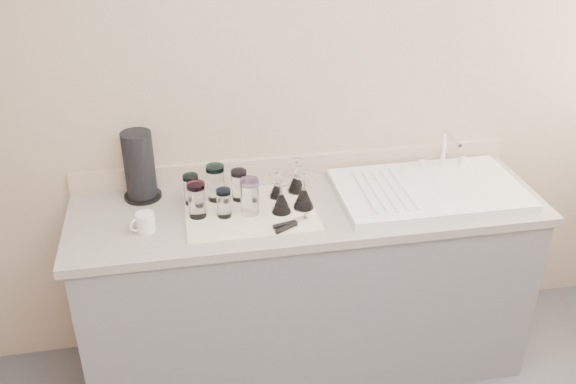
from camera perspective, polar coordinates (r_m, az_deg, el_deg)
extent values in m
cube|color=tan|center=(2.90, 0.71, 7.82)|extent=(3.50, 0.04, 2.50)
cube|color=slate|center=(3.05, 1.71, -8.77)|extent=(2.00, 0.60, 0.86)
cube|color=gray|center=(2.80, 1.85, -1.47)|extent=(2.06, 0.62, 0.04)
cube|color=white|center=(2.94, 12.42, 0.18)|extent=(0.82, 0.50, 0.03)
cylinder|color=silver|center=(3.10, 13.68, 3.90)|extent=(0.02, 0.02, 0.18)
cylinder|color=silver|center=(3.01, 14.44, 4.64)|extent=(0.02, 0.16, 0.02)
cylinder|color=silver|center=(3.10, 11.83, 2.62)|extent=(0.03, 0.03, 0.04)
cylinder|color=silver|center=(3.17, 15.20, 2.87)|extent=(0.03, 0.03, 0.04)
cube|color=white|center=(2.73, -3.37, -1.74)|extent=(0.55, 0.42, 0.01)
cylinder|color=white|center=(2.79, -8.57, 0.09)|extent=(0.06, 0.06, 0.12)
cylinder|color=teal|center=(2.76, -8.67, 1.31)|extent=(0.07, 0.07, 0.02)
cylinder|color=white|center=(2.80, -6.43, 0.64)|extent=(0.08, 0.08, 0.14)
cylinder|color=#33CFC1|center=(2.76, -6.52, 2.11)|extent=(0.08, 0.08, 0.02)
cylinder|color=white|center=(2.79, -4.36, 0.46)|extent=(0.07, 0.07, 0.12)
cylinder|color=#5F44A3|center=(2.76, -4.41, 1.72)|extent=(0.07, 0.07, 0.02)
cylinder|color=white|center=(2.68, -8.09, -0.88)|extent=(0.07, 0.07, 0.13)
cylinder|color=#EE2D8D|center=(2.65, -8.20, 0.56)|extent=(0.08, 0.08, 0.02)
cylinder|color=white|center=(2.68, -5.70, -1.13)|extent=(0.06, 0.06, 0.11)
cylinder|color=blue|center=(2.65, -5.77, 0.04)|extent=(0.06, 0.06, 0.02)
cylinder|color=white|center=(2.68, -3.41, -0.61)|extent=(0.08, 0.08, 0.14)
cylinder|color=#A886C9|center=(2.64, -3.46, 0.89)|extent=(0.08, 0.08, 0.02)
cone|color=white|center=(2.82, -1.01, 0.15)|extent=(0.07, 0.07, 0.06)
cylinder|color=white|center=(2.79, -1.02, 1.18)|extent=(0.01, 0.01, 0.05)
cylinder|color=white|center=(2.78, -1.02, 1.71)|extent=(0.07, 0.07, 0.01)
cone|color=white|center=(2.86, 0.76, 0.78)|extent=(0.08, 0.08, 0.08)
cylinder|color=white|center=(2.83, 0.76, 2.01)|extent=(0.01, 0.01, 0.06)
cylinder|color=white|center=(2.81, 0.77, 2.64)|extent=(0.08, 0.08, 0.01)
cone|color=white|center=(2.70, -0.59, -1.03)|extent=(0.08, 0.08, 0.08)
cylinder|color=white|center=(2.67, -0.60, 0.29)|extent=(0.01, 0.01, 0.06)
cylinder|color=white|center=(2.65, -0.61, 0.98)|extent=(0.08, 0.08, 0.01)
cone|color=white|center=(2.73, 1.40, -0.58)|extent=(0.09, 0.09, 0.09)
cylinder|color=white|center=(2.70, 1.41, 0.84)|extent=(0.01, 0.01, 0.07)
cylinder|color=white|center=(2.68, 1.42, 1.57)|extent=(0.09, 0.09, 0.01)
cube|color=silver|center=(2.64, 1.25, -2.54)|extent=(0.07, 0.05, 0.02)
cylinder|color=black|center=(2.60, 0.04, -3.09)|extent=(0.12, 0.08, 0.02)
cylinder|color=black|center=(2.62, -0.05, -2.83)|extent=(0.13, 0.05, 0.02)
cylinder|color=white|center=(2.65, -12.55, -2.64)|extent=(0.10, 0.10, 0.08)
torus|color=white|center=(2.64, -13.33, -2.89)|extent=(0.06, 0.03, 0.06)
cylinder|color=black|center=(2.92, -12.75, -0.31)|extent=(0.16, 0.16, 0.01)
cylinder|color=black|center=(2.84, -13.09, 2.41)|extent=(0.13, 0.13, 0.30)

